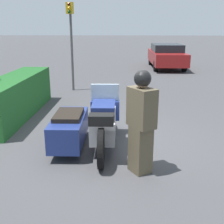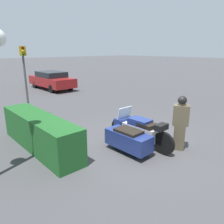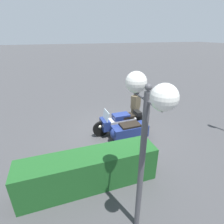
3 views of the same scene
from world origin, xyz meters
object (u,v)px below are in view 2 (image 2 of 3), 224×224
at_px(police_motorcycle, 132,134).
at_px(officer_rider, 180,122).
at_px(traffic_light_near, 25,72).
at_px(parked_car_background, 52,80).
at_px(hedge_bush_curbside, 40,132).

bearing_deg(police_motorcycle, officer_rider, -137.17).
distance_m(traffic_light_near, parked_car_background, 8.04).
relative_size(police_motorcycle, officer_rider, 1.49).
height_order(officer_rider, parked_car_background, officer_rider).
bearing_deg(police_motorcycle, traffic_light_near, 11.94).
bearing_deg(hedge_bush_curbside, parked_car_background, -29.27).
relative_size(police_motorcycle, hedge_bush_curbside, 0.66).
distance_m(police_motorcycle, parked_car_background, 12.22).
distance_m(officer_rider, parked_car_background, 13.05).
distance_m(police_motorcycle, officer_rider, 1.57).
height_order(officer_rider, hedge_bush_curbside, officer_rider).
height_order(police_motorcycle, hedge_bush_curbside, police_motorcycle).
distance_m(officer_rider, hedge_bush_curbside, 4.48).
relative_size(police_motorcycle, traffic_light_near, 0.81).
bearing_deg(parked_car_background, officer_rider, 169.43).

